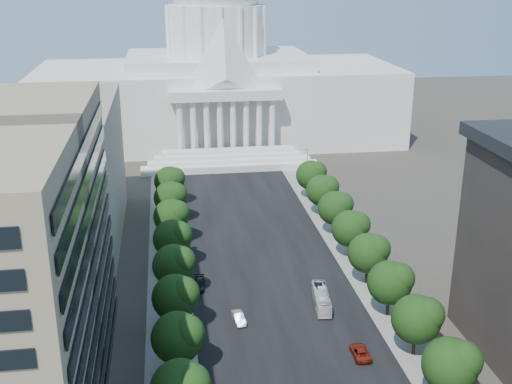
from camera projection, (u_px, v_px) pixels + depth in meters
name	position (u px, v px, depth m)	size (l,w,h in m)	color
road_asphalt	(258.00, 249.00, 135.83)	(30.00, 260.00, 0.01)	black
sidewalk_left	(168.00, 255.00, 133.28)	(8.00, 260.00, 0.02)	gray
sidewalk_right	(345.00, 244.00, 138.38)	(8.00, 260.00, 0.02)	gray
capitol	(218.00, 81.00, 217.84)	(120.00, 56.00, 73.00)	white
office_block_left_far	(24.00, 178.00, 133.76)	(38.00, 52.00, 30.00)	gray
tree_l_d	(179.00, 336.00, 91.91)	(7.79, 7.60, 9.97)	#33261C
tree_l_e	(177.00, 296.00, 103.12)	(7.79, 7.60, 9.97)	#33261C
tree_l_f	(175.00, 264.00, 114.33)	(7.79, 7.60, 9.97)	#33261C
tree_l_g	(174.00, 238.00, 125.54)	(7.79, 7.60, 9.97)	#33261C
tree_l_h	(173.00, 215.00, 136.74)	(7.79, 7.60, 9.97)	#33261C
tree_l_i	(172.00, 197.00, 147.95)	(7.79, 7.60, 9.97)	#33261C
tree_l_j	(171.00, 181.00, 159.16)	(7.79, 7.60, 9.97)	#33261C
tree_r_c	(453.00, 364.00, 85.53)	(7.79, 7.60, 9.97)	#33261C
tree_r_d	(419.00, 318.00, 96.74)	(7.79, 7.60, 9.97)	#33261C
tree_r_e	(392.00, 282.00, 107.95)	(7.79, 7.60, 9.97)	#33261C
tree_r_f	(370.00, 252.00, 119.16)	(7.79, 7.60, 9.97)	#33261C
tree_r_g	(352.00, 228.00, 130.37)	(7.79, 7.60, 9.97)	#33261C
tree_r_h	(337.00, 207.00, 141.58)	(7.79, 7.60, 9.97)	#33261C
tree_r_i	(323.00, 189.00, 152.79)	(7.79, 7.60, 9.97)	#33261C
tree_r_j	(312.00, 174.00, 164.00)	(7.79, 7.60, 9.97)	#33261C
streetlight_b	(466.00, 370.00, 85.20)	(2.61, 0.44, 9.00)	gray
streetlight_c	(400.00, 284.00, 108.55)	(2.61, 0.44, 9.00)	gray
streetlight_d	(357.00, 228.00, 131.90)	(2.61, 0.44, 9.00)	gray
streetlight_e	(327.00, 189.00, 155.26)	(2.61, 0.44, 9.00)	gray
streetlight_f	(305.00, 160.00, 178.61)	(2.61, 0.44, 9.00)	gray
car_silver	(239.00, 318.00, 107.71)	(1.63, 4.66, 1.54)	#B7B9C0
car_red	(360.00, 352.00, 98.23)	(2.48, 5.38, 1.50)	maroon
car_dark_b	(199.00, 284.00, 119.19)	(2.18, 5.36, 1.55)	black
city_bus	(321.00, 299.00, 112.67)	(2.40, 10.25, 2.86)	white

